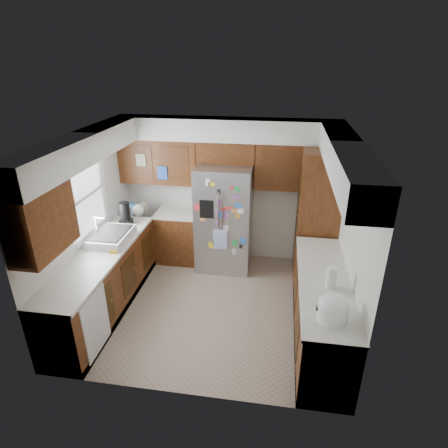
% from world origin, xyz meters
% --- Properties ---
extents(floor, '(3.60, 3.60, 0.00)m').
position_xyz_m(floor, '(0.00, 0.00, 0.00)').
color(floor, tan).
rests_on(floor, ground).
extents(room_shell, '(3.64, 3.24, 2.52)m').
position_xyz_m(room_shell, '(-0.11, 0.36, 1.82)').
color(room_shell, silver).
rests_on(room_shell, ground).
extents(left_counter_run, '(1.36, 3.20, 0.92)m').
position_xyz_m(left_counter_run, '(-1.36, 0.03, 0.43)').
color(left_counter_run, '#3B1B0B').
rests_on(left_counter_run, ground).
extents(right_counter_run, '(0.63, 2.25, 0.92)m').
position_xyz_m(right_counter_run, '(1.50, -0.47, 0.42)').
color(right_counter_run, '#3B1B0B').
rests_on(right_counter_run, ground).
extents(pantry, '(0.60, 0.90, 2.15)m').
position_xyz_m(pantry, '(1.50, 1.15, 1.07)').
color(pantry, '#3B1B0B').
rests_on(pantry, ground).
extents(fridge, '(0.90, 0.79, 1.80)m').
position_xyz_m(fridge, '(-0.00, 1.20, 0.90)').
color(fridge, '#9FA0A5').
rests_on(fridge, ground).
extents(bridge_cabinet, '(0.96, 0.34, 0.35)m').
position_xyz_m(bridge_cabinet, '(0.00, 1.43, 1.98)').
color(bridge_cabinet, '#3B1B0B').
rests_on(bridge_cabinet, fridge).
extents(fridge_top_items, '(0.77, 0.35, 0.29)m').
position_xyz_m(fridge_top_items, '(-0.08, 1.40, 2.28)').
color(fridge_top_items, '#1F2AAD').
rests_on(fridge_top_items, bridge_cabinet).
extents(sink_assembly, '(0.52, 0.72, 0.37)m').
position_xyz_m(sink_assembly, '(-1.50, 0.10, 0.99)').
color(sink_assembly, silver).
rests_on(sink_assembly, left_counter_run).
extents(left_counter_clutter, '(0.34, 0.94, 0.38)m').
position_xyz_m(left_counter_clutter, '(-1.49, 0.86, 1.05)').
color(left_counter_clutter, black).
rests_on(left_counter_clutter, left_counter_run).
extents(rice_cooker, '(0.33, 0.32, 0.28)m').
position_xyz_m(rice_cooker, '(1.50, -1.23, 1.06)').
color(rice_cooker, white).
rests_on(rice_cooker, right_counter_run).
extents(paper_towel, '(0.12, 0.12, 0.27)m').
position_xyz_m(paper_towel, '(1.54, -0.64, 1.05)').
color(paper_towel, white).
rests_on(paper_towel, right_counter_run).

